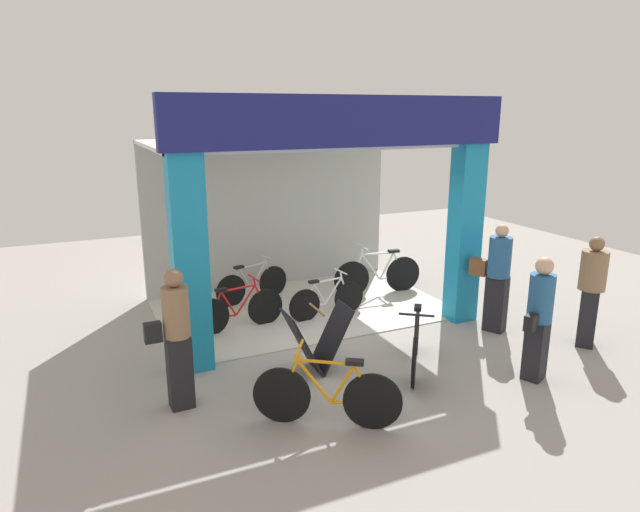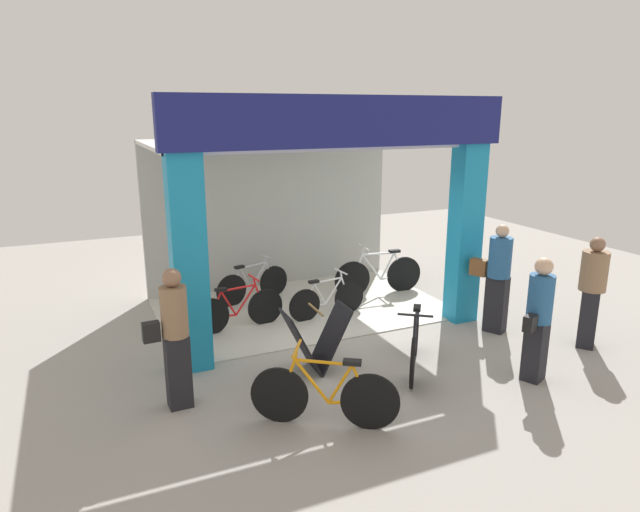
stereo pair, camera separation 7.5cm
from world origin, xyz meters
TOP-DOWN VIEW (x-y plane):
  - ground_plane at (0.00, 0.00)m, footprint 17.82×17.82m
  - shop_facade at (0.00, 1.57)m, footprint 5.11×3.46m
  - bicycle_inside_0 at (-0.68, 2.28)m, footprint 1.46×0.49m
  - bicycle_inside_1 at (0.22, 0.99)m, footprint 1.43×0.39m
  - bicycle_inside_2 at (-1.31, 1.06)m, footprint 1.53×0.42m
  - bicycle_inside_3 at (1.63, 1.70)m, footprint 1.75×0.48m
  - bicycle_parked_0 at (0.49, -1.27)m, footprint 1.01×1.35m
  - bicycle_parked_1 at (-1.20, -2.04)m, footprint 1.43×0.93m
  - sandwich_board_sign at (-0.75, -0.75)m, footprint 0.90×0.52m
  - pedestrian_0 at (2.39, -0.64)m, footprint 0.51×0.68m
  - pedestrian_1 at (1.73, -2.16)m, footprint 0.57×0.42m
  - pedestrian_2 at (-2.61, -0.95)m, footprint 0.53×0.31m
  - pedestrian_3 at (3.26, -1.66)m, footprint 0.53×0.53m

SIDE VIEW (x-z plane):
  - ground_plane at x=0.00m, z-range 0.00..0.00m
  - bicycle_inside_1 at x=0.22m, z-range -0.08..0.71m
  - bicycle_inside_0 at x=-0.68m, z-range -0.08..0.74m
  - bicycle_inside_2 at x=-1.31m, z-range -0.08..0.76m
  - bicycle_parked_0 at x=0.49m, z-range -0.09..0.81m
  - bicycle_parked_1 at x=-1.20m, z-range -0.09..0.83m
  - bicycle_inside_3 at x=1.63m, z-range -0.10..0.87m
  - sandwich_board_sign at x=-0.75m, z-range 0.00..0.89m
  - pedestrian_1 at x=1.73m, z-range 0.02..1.67m
  - pedestrian_3 at x=3.26m, z-range 0.04..1.70m
  - pedestrian_2 at x=-2.61m, z-range 0.02..1.73m
  - pedestrian_0 at x=2.39m, z-range 0.04..1.77m
  - shop_facade at x=0.00m, z-range 0.12..3.74m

